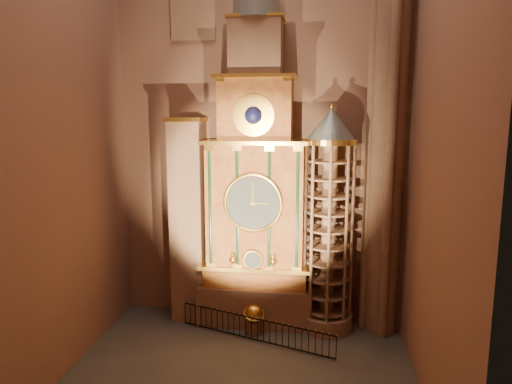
# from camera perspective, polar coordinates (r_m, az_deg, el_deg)

# --- Properties ---
(floor) EXTENTS (14.00, 14.00, 0.00)m
(floor) POSITION_cam_1_polar(r_m,az_deg,el_deg) (19.67, -2.12, -21.97)
(floor) COLOR #383330
(floor) RESTS_ON ground
(wall_back) EXTENTS (22.00, 0.00, 22.00)m
(wall_back) POSITION_cam_1_polar(r_m,az_deg,el_deg) (22.74, 0.35, 11.32)
(wall_back) COLOR #8F5D4D
(wall_back) RESTS_ON floor
(wall_left) EXTENTS (0.00, 22.00, 22.00)m
(wall_left) POSITION_cam_1_polar(r_m,az_deg,el_deg) (19.31, -23.66, 10.89)
(wall_left) COLOR #8F5D4D
(wall_left) RESTS_ON floor
(wall_right) EXTENTS (0.00, 22.00, 22.00)m
(wall_right) POSITION_cam_1_polar(r_m,az_deg,el_deg) (17.04, 22.00, 11.30)
(wall_right) COLOR #8F5D4D
(wall_right) RESTS_ON floor
(astronomical_clock) EXTENTS (5.60, 2.41, 16.70)m
(astronomical_clock) POSITION_cam_1_polar(r_m,az_deg,el_deg) (21.99, -0.01, 0.08)
(astronomical_clock) COLOR #8C634C
(astronomical_clock) RESTS_ON floor
(portrait_tower) EXTENTS (1.80, 1.60, 10.20)m
(portrait_tower) POSITION_cam_1_polar(r_m,az_deg,el_deg) (23.00, -8.44, -3.49)
(portrait_tower) COLOR #8C634C
(portrait_tower) RESTS_ON floor
(stair_turret) EXTENTS (2.50, 2.50, 10.80)m
(stair_turret) POSITION_cam_1_polar(r_m,az_deg,el_deg) (21.82, 9.06, -3.89)
(stair_turret) COLOR #8C634C
(stair_turret) RESTS_ON floor
(gothic_pier) EXTENTS (2.04, 2.04, 22.00)m
(gothic_pier) POSITION_cam_1_polar(r_m,az_deg,el_deg) (21.78, 16.43, 11.03)
(gothic_pier) COLOR #8C634C
(gothic_pier) RESTS_ON floor
(celestial_globe) EXTENTS (1.28, 1.25, 1.45)m
(celestial_globe) POSITION_cam_1_polar(r_m,az_deg,el_deg) (22.39, -0.25, -15.33)
(celestial_globe) COLOR #8C634C
(celestial_globe) RESTS_ON floor
(iron_railing) EXTENTS (7.34, 2.57, 1.09)m
(iron_railing) POSITION_cam_1_polar(r_m,az_deg,el_deg) (21.87, -0.19, -16.77)
(iron_railing) COLOR black
(iron_railing) RESTS_ON floor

